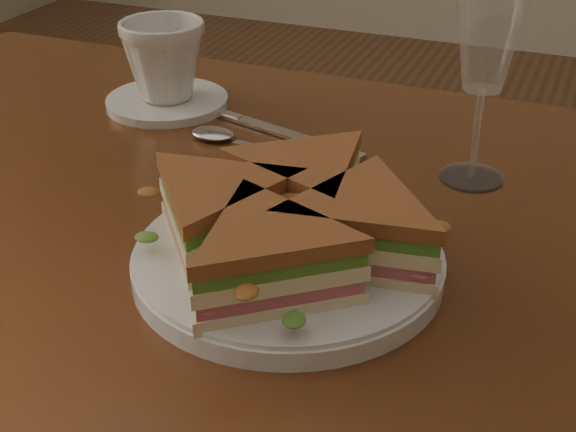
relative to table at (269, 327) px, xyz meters
The scene contains 9 objects.
table is the anchor object (origin of this frame).
plate 0.12m from the table, 50.35° to the right, with size 0.25×0.25×0.02m, color white.
sandwich_wedges 0.15m from the table, 50.35° to the right, with size 0.28×0.28×0.06m.
crisps_mound 0.15m from the table, 50.35° to the right, with size 0.09×0.09×0.05m, color #C25118, non-canonical shape.
spoon 0.22m from the table, 125.40° to the left, with size 0.18×0.05×0.01m.
knife 0.24m from the table, 111.41° to the left, with size 0.21×0.07×0.00m.
wine_glass 0.32m from the table, 50.78° to the left, with size 0.07×0.07×0.19m.
saucer 0.34m from the table, 134.95° to the left, with size 0.14×0.14×0.01m, color white.
coffee_cup 0.36m from the table, 134.95° to the left, with size 0.10×0.10×0.09m, color white.
Camera 1 is at (0.24, -0.54, 1.10)m, focal length 50.00 mm.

